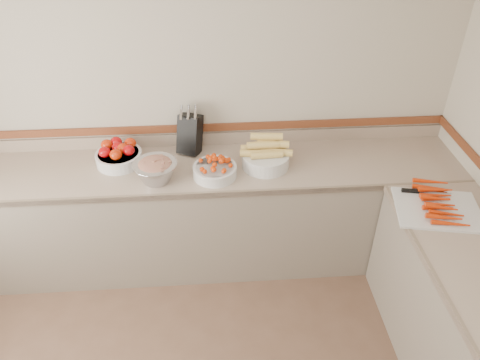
{
  "coord_description": "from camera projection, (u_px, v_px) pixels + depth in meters",
  "views": [
    {
      "loc": [
        0.17,
        -1.17,
        2.81
      ],
      "look_at": [
        0.35,
        1.35,
        1.0
      ],
      "focal_mm": 35.0,
      "sensor_mm": 36.0,
      "label": 1
    }
  ],
  "objects": [
    {
      "name": "knife_block",
      "position": [
        190.0,
        133.0,
        3.5
      ],
      "size": [
        0.22,
        0.24,
        0.39
      ],
      "color": "black",
      "rests_on": "counter_back"
    },
    {
      "name": "counter_back",
      "position": [
        193.0,
        214.0,
        3.66
      ],
      "size": [
        4.0,
        0.65,
        1.08
      ],
      "color": "gray",
      "rests_on": "ground_plane"
    },
    {
      "name": "back_wall",
      "position": [
        186.0,
        98.0,
        3.43
      ],
      "size": [
        4.0,
        0.0,
        4.0
      ],
      "primitive_type": "plane",
      "rotation": [
        1.57,
        0.0,
        0.0
      ],
      "color": "#B5AA95",
      "rests_on": "ground_plane"
    },
    {
      "name": "rhubarb_bowl",
      "position": [
        156.0,
        170.0,
        3.22
      ],
      "size": [
        0.31,
        0.31,
        0.17
      ],
      "color": "#B2B2BA",
      "rests_on": "counter_back"
    },
    {
      "name": "tomato_bowl",
      "position": [
        119.0,
        155.0,
        3.41
      ],
      "size": [
        0.34,
        0.34,
        0.17
      ],
      "color": "silver",
      "rests_on": "counter_back"
    },
    {
      "name": "corn_bowl",
      "position": [
        266.0,
        156.0,
        3.37
      ],
      "size": [
        0.38,
        0.35,
        0.25
      ],
      "color": "silver",
      "rests_on": "counter_back"
    },
    {
      "name": "cherry_tomato_bowl",
      "position": [
        215.0,
        169.0,
        3.28
      ],
      "size": [
        0.31,
        0.31,
        0.17
      ],
      "color": "silver",
      "rests_on": "counter_back"
    },
    {
      "name": "cutting_board",
      "position": [
        437.0,
        206.0,
        3.0
      ],
      "size": [
        0.6,
        0.52,
        0.08
      ],
      "color": "silver",
      "rests_on": "counter_right"
    }
  ]
}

